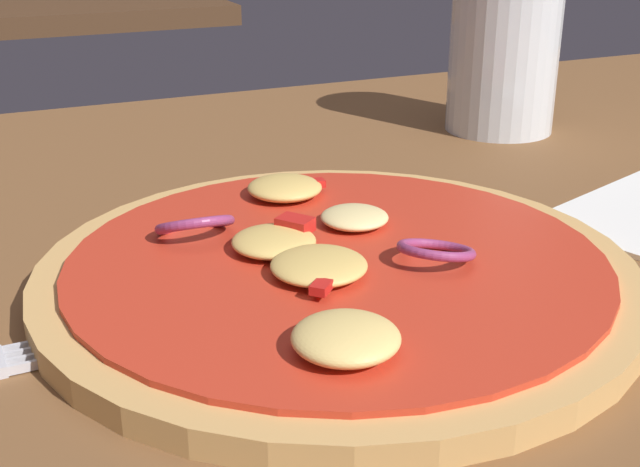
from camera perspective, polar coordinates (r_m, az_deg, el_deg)
dining_table at (r=0.41m, az=-2.60°, el=-5.60°), size 1.31×0.82×0.03m
pizza at (r=0.40m, az=1.00°, el=-2.50°), size 0.28×0.28×0.03m
beer_glass at (r=0.68m, az=12.27°, el=11.25°), size 0.08×0.08×0.12m
background_table at (r=1.65m, az=-19.92°, el=14.31°), size 0.66×0.57×0.03m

